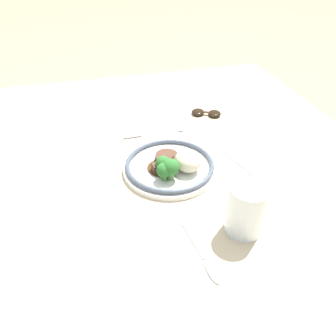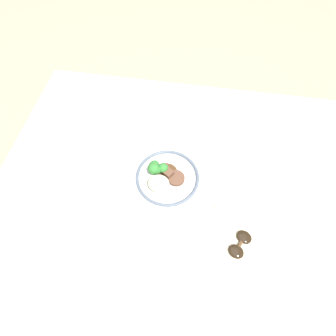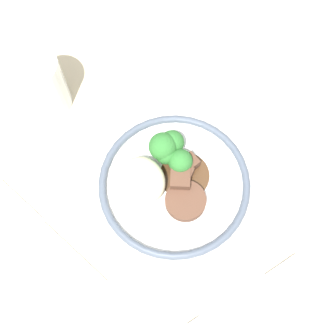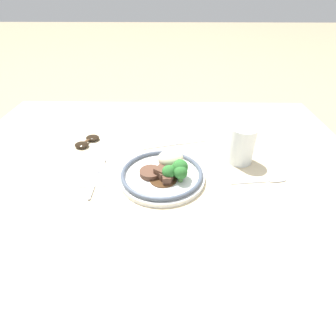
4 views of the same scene
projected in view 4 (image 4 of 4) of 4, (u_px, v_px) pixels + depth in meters
ground_plane at (155, 179)px, 0.81m from camera, size 8.00×8.00×0.00m
dining_table at (154, 174)px, 0.80m from camera, size 1.32×1.11×0.03m
napkin at (95, 175)px, 0.77m from camera, size 0.14×0.12×0.00m
plate at (165, 173)px, 0.74m from camera, size 0.25×0.25×0.07m
juice_glass at (241, 147)px, 0.80m from camera, size 0.08×0.08×0.11m
fork at (98, 173)px, 0.77m from camera, size 0.02×0.19×0.00m
knife at (178, 144)px, 0.92m from camera, size 0.23×0.08×0.00m
spoon at (270, 181)px, 0.74m from camera, size 0.16×0.03×0.01m
sunglasses at (87, 141)px, 0.92m from camera, size 0.09×0.11×0.02m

